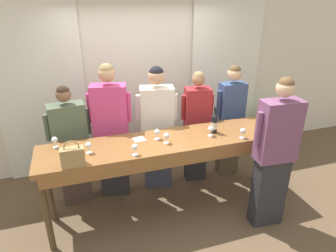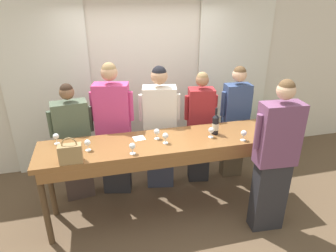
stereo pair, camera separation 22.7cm
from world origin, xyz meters
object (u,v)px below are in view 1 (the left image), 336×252
object	(u,v)px
wine_glass_back_left	(166,136)
guest_pink_top	(111,132)
wine_bottle	(214,123)
wine_glass_center_right	(88,146)
wine_glass_front_mid	(135,148)
tasting_bar	(170,148)
guest_navy_coat	(230,119)
guest_cream_sweater	(157,129)
wine_glass_center_left	(211,129)
guest_striped_shirt	(197,127)
host_pouring	(274,155)
handbag	(73,157)
wine_glass_center_mid	(243,131)
wine_glass_front_left	(157,132)
guest_olive_jacket	(71,146)
potted_plant	(268,128)
wine_glass_front_right	(55,140)

from	to	relation	value
wine_glass_back_left	guest_pink_top	distance (m)	0.88
wine_bottle	wine_glass_center_right	bearing A→B (deg)	-177.80
wine_glass_front_mid	wine_glass_center_right	xyz separation A→B (m)	(-0.47, 0.20, 0.00)
tasting_bar	wine_glass_front_mid	bearing A→B (deg)	-155.68
tasting_bar	guest_pink_top	world-z (taller)	guest_pink_top
tasting_bar	wine_glass_back_left	xyz separation A→B (m)	(-0.07, -0.05, 0.19)
tasting_bar	guest_navy_coat	world-z (taller)	guest_navy_coat
guest_pink_top	guest_cream_sweater	distance (m)	0.63
wine_glass_front_mid	wine_glass_center_left	bearing A→B (deg)	10.34
guest_striped_shirt	guest_navy_coat	size ratio (longest dim) A/B	0.97
guest_striped_shirt	host_pouring	size ratio (longest dim) A/B	0.90
handbag	wine_glass_center_left	xyz separation A→B (m)	(1.62, 0.21, -0.02)
guest_cream_sweater	guest_navy_coat	distance (m)	1.14
wine_glass_center_left	wine_glass_center_mid	xyz separation A→B (m)	(0.34, -0.17, 0.00)
guest_pink_top	wine_glass_front_left	bearing A→B (deg)	-48.27
wine_glass_center_right	guest_olive_jacket	xyz separation A→B (m)	(-0.20, 0.63, -0.29)
potted_plant	wine_bottle	bearing A→B (deg)	-147.26
wine_glass_front_right	wine_glass_center_left	xyz separation A→B (m)	(1.81, -0.27, 0.00)
wine_bottle	wine_glass_front_left	bearing A→B (deg)	177.10
wine_glass_front_mid	guest_striped_shirt	size ratio (longest dim) A/B	0.08
tasting_bar	wine_glass_front_mid	distance (m)	0.55
handbag	guest_cream_sweater	size ratio (longest dim) A/B	0.16
wine_glass_center_mid	wine_glass_center_right	world-z (taller)	same
wine_glass_front_right	guest_pink_top	world-z (taller)	guest_pink_top
wine_bottle	wine_glass_front_right	xyz separation A→B (m)	(-1.89, 0.19, -0.04)
tasting_bar	guest_pink_top	distance (m)	0.87
wine_glass_front_right	guest_striped_shirt	world-z (taller)	guest_striped_shirt
wine_glass_front_left	wine_glass_center_mid	world-z (taller)	same
wine_glass_center_left	guest_striped_shirt	size ratio (longest dim) A/B	0.08
wine_bottle	wine_glass_center_mid	bearing A→B (deg)	-44.48
host_pouring	wine_glass_back_left	bearing A→B (deg)	155.60
potted_plant	wine_glass_front_right	bearing A→B (deg)	-166.39
wine_glass_front_left	wine_glass_front_mid	world-z (taller)	same
wine_glass_center_mid	host_pouring	world-z (taller)	host_pouring
wine_bottle	guest_cream_sweater	xyz separation A→B (m)	(-0.58, 0.57, -0.24)
wine_glass_front_right	guest_navy_coat	xyz separation A→B (m)	(2.45, 0.38, -0.21)
guest_pink_top	wine_glass_back_left	bearing A→B (deg)	-50.58
wine_glass_center_left	wine_glass_center_mid	bearing A→B (deg)	-26.86
wine_glass_front_left	guest_cream_sweater	distance (m)	0.59
guest_olive_jacket	potted_plant	world-z (taller)	guest_olive_jacket
tasting_bar	guest_cream_sweater	distance (m)	0.62
wine_bottle	wine_glass_back_left	world-z (taller)	wine_bottle
wine_glass_center_left	guest_striped_shirt	world-z (taller)	guest_striped_shirt
wine_glass_center_mid	wine_glass_front_right	bearing A→B (deg)	168.26
wine_glass_front_right	guest_pink_top	bearing A→B (deg)	29.12
guest_pink_top	potted_plant	xyz separation A→B (m)	(2.84, 0.47, -0.55)
tasting_bar	wine_bottle	distance (m)	0.64
wine_glass_front_left	guest_navy_coat	distance (m)	1.42
potted_plant	guest_navy_coat	bearing A→B (deg)	-156.07
wine_glass_center_mid	potted_plant	world-z (taller)	wine_glass_center_mid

